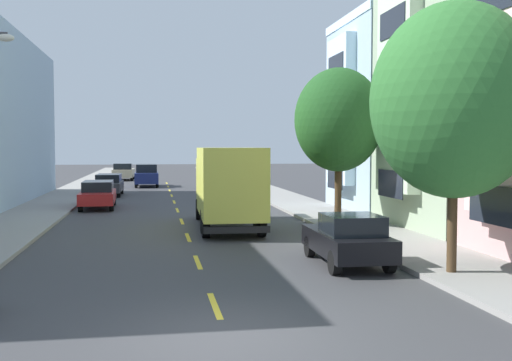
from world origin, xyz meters
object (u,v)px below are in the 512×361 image
Objects in this scene: moving_navy_sedan at (147,175)px; parked_pickup_champagne at (124,172)px; parked_sedan_teal at (221,179)px; street_tree_second at (339,120)px; parked_wagon_red at (98,194)px; parked_wagon_charcoal at (109,184)px; delivery_box_truck at (228,183)px; street_tree_nearest at (454,101)px; parked_hatchback_black at (348,239)px.

parked_pickup_champagne is at bearing 102.77° from moving_navy_sedan.
parked_sedan_teal is at bearing -26.47° from moving_navy_sedan.
parked_sedan_teal is at bearing 94.75° from street_tree_second.
parked_wagon_red is (-8.59, -15.33, 0.05)m from parked_sedan_teal.
parked_wagon_charcoal is at bearing -90.30° from parked_pickup_champagne.
moving_navy_sedan reaches higher than parked_sedan_teal.
delivery_box_truck is at bearing -82.67° from moving_navy_sedan.
street_tree_second is (0.00, 9.92, -0.07)m from street_tree_nearest.
moving_navy_sedan is at bearing 102.06° from street_tree_nearest.
parked_wagon_red is at bearing 118.12° from street_tree_nearest.
parked_hatchback_black is at bearing -80.58° from moving_navy_sedan.
street_tree_nearest is at bearing -66.27° from delivery_box_truck.
parked_hatchback_black is (2.44, -8.47, -1.16)m from delivery_box_truck.
parked_sedan_teal is 33.35m from parked_hatchback_black.
moving_navy_sedan is (2.44, -10.76, 0.16)m from parked_pickup_champagne.
street_tree_second is 1.39× the size of parked_wagon_red.
moving_navy_sedan is at bearing 153.53° from parked_sedan_teal.
street_tree_second reaches higher than parked_wagon_red.
street_tree_second is at bearing 74.71° from parked_hatchback_black.
parked_pickup_champagne is at bearing 89.87° from parked_wagon_red.
moving_navy_sedan reaches higher than parked_hatchback_black.
parked_pickup_champagne is at bearing 98.86° from delivery_box_truck.
street_tree_second is 0.82× the size of delivery_box_truck.
parked_wagon_red is (0.04, -8.88, 0.00)m from parked_wagon_charcoal.
parked_hatchback_black is (-2.16, -7.91, -3.77)m from street_tree_second.
parked_pickup_champagne reaches higher than parked_hatchback_black.
parked_sedan_teal is 1.12× the size of parked_hatchback_black.
moving_navy_sedan is (2.54, 9.48, 0.18)m from parked_wagon_charcoal.
parked_pickup_champagne is (-6.03, 38.68, -1.09)m from delivery_box_truck.
parked_hatchback_black and parked_wagon_red have the same top height.
street_tree_second is 40.82m from parked_pickup_champagne.
parked_hatchback_black is 0.84× the size of moving_navy_sedan.
parked_pickup_champagne is at bearing 100.19° from parked_hatchback_black.
delivery_box_truck is at bearing -57.45° from parked_wagon_red.
moving_navy_sedan is at bearing 82.23° from parked_wagon_red.
parked_wagon_red is at bearing -119.27° from parked_sedan_teal.
street_tree_nearest is 11.76m from delivery_box_truck.
parked_sedan_teal is at bearing 93.42° from street_tree_nearest.
parked_pickup_champagne is 1.11× the size of moving_navy_sedan.
street_tree_second is at bearing -85.25° from parked_sedan_teal.
parked_wagon_red is (-6.10, 9.55, -1.11)m from delivery_box_truck.
parked_pickup_champagne is (0.10, 20.24, 0.02)m from parked_wagon_charcoal.
street_tree_nearest reaches higher than moving_navy_sedan.
parked_wagon_charcoal is 1.00× the size of parked_wagon_red.
street_tree_nearest is 0.87× the size of delivery_box_truck.
street_tree_second is 1.23× the size of parked_pickup_champagne.
parked_wagon_charcoal is 0.98× the size of moving_navy_sedan.
street_tree_second reaches higher than delivery_box_truck.
parked_wagon_charcoal is 8.88m from parked_wagon_red.
parked_wagon_red is at bearing -89.74° from parked_wagon_charcoal.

